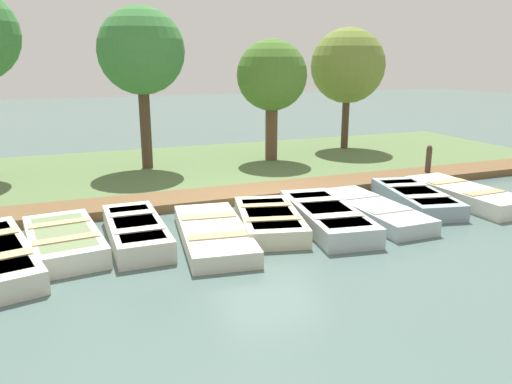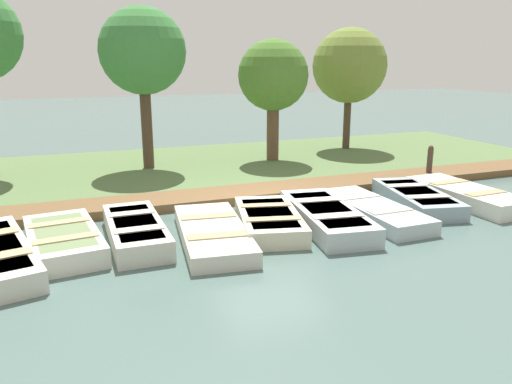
{
  "view_description": "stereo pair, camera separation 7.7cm",
  "coord_description": "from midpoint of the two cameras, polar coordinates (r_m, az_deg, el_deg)",
  "views": [
    {
      "loc": [
        10.57,
        -4.53,
        3.53
      ],
      "look_at": [
        0.53,
        -0.58,
        0.65
      ],
      "focal_mm": 35.0,
      "sensor_mm": 36.0,
      "label": 1
    },
    {
      "loc": [
        10.6,
        -4.46,
        3.53
      ],
      "look_at": [
        0.53,
        -0.58,
        0.65
      ],
      "focal_mm": 35.0,
      "sensor_mm": 36.0,
      "label": 2
    }
  ],
  "objects": [
    {
      "name": "rowboat_2",
      "position": [
        10.26,
        -13.77,
        -4.33
      ],
      "size": [
        2.85,
        1.04,
        0.44
      ],
      "rotation": [
        0.0,
        0.0,
        -0.0
      ],
      "color": "beige",
      "rests_on": "ground_plane"
    },
    {
      "name": "rowboat_6",
      "position": [
        11.78,
        13.06,
        -2.0
      ],
      "size": [
        3.23,
        1.13,
        0.36
      ],
      "rotation": [
        0.0,
        0.0,
        0.01
      ],
      "color": "#B2BCC1",
      "rests_on": "ground_plane"
    },
    {
      "name": "shore_bank",
      "position": [
        16.59,
        -5.26,
        2.82
      ],
      "size": [
        8.0,
        24.0,
        0.13
      ],
      "color": "#567042",
      "rests_on": "ground_plane"
    },
    {
      "name": "park_tree_left",
      "position": [
        16.19,
        -13.12,
        15.29
      ],
      "size": [
        2.65,
        2.65,
        5.1
      ],
      "color": "#4C3828",
      "rests_on": "ground_plane"
    },
    {
      "name": "rowboat_4",
      "position": [
        10.69,
        1.32,
        -3.23
      ],
      "size": [
        2.83,
        1.79,
        0.4
      ],
      "rotation": [
        0.0,
        0.0,
        -0.23
      ],
      "color": "beige",
      "rests_on": "ground_plane"
    },
    {
      "name": "rowboat_5",
      "position": [
        11.01,
        7.85,
        -2.73
      ],
      "size": [
        3.37,
        1.63,
        0.43
      ],
      "rotation": [
        0.0,
        0.0,
        -0.14
      ],
      "color": "#B2BCC1",
      "rests_on": "ground_plane"
    },
    {
      "name": "mooring_post_far",
      "position": [
        15.94,
        18.97,
        3.26
      ],
      "size": [
        0.17,
        0.17,
        1.04
      ],
      "color": "#47382D",
      "rests_on": "ground_plane"
    },
    {
      "name": "rowboat_8",
      "position": [
        13.7,
        22.58,
        -0.26
      ],
      "size": [
        3.21,
        1.32,
        0.42
      ],
      "rotation": [
        0.0,
        0.0,
        0.04
      ],
      "color": "silver",
      "rests_on": "ground_plane"
    },
    {
      "name": "park_tree_center",
      "position": [
        17.15,
        1.69,
        13.03
      ],
      "size": [
        2.36,
        2.36,
        4.2
      ],
      "color": "brown",
      "rests_on": "ground_plane"
    },
    {
      "name": "rowboat_1",
      "position": [
        10.21,
        -21.33,
        -5.15
      ],
      "size": [
        2.79,
        1.53,
        0.41
      ],
      "rotation": [
        0.0,
        0.0,
        0.11
      ],
      "color": "silver",
      "rests_on": "ground_plane"
    },
    {
      "name": "rowboat_3",
      "position": [
        10.05,
        -5.13,
        -4.68
      ],
      "size": [
        3.34,
        1.64,
        0.34
      ],
      "rotation": [
        0.0,
        0.0,
        -0.13
      ],
      "color": "beige",
      "rests_on": "ground_plane"
    },
    {
      "name": "rowboat_7",
      "position": [
        13.0,
        17.61,
        -0.62
      ],
      "size": [
        3.08,
        1.73,
        0.4
      ],
      "rotation": [
        0.0,
        0.0,
        -0.21
      ],
      "color": "#8C9EA8",
      "rests_on": "ground_plane"
    },
    {
      "name": "park_tree_right",
      "position": [
        19.82,
        10.33,
        13.97
      ],
      "size": [
        2.81,
        2.81,
        4.7
      ],
      "color": "#4C3828",
      "rests_on": "ground_plane"
    },
    {
      "name": "ground_plane",
      "position": [
        12.03,
        1.49,
        -2.13
      ],
      "size": [
        80.0,
        80.0,
        0.0
      ],
      "primitive_type": "plane",
      "color": "#4C6660"
    },
    {
      "name": "dock_walkway",
      "position": [
        13.18,
        -0.74,
        -0.12
      ],
      "size": [
        1.28,
        22.61,
        0.21
      ],
      "color": "brown",
      "rests_on": "ground_plane"
    }
  ]
}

